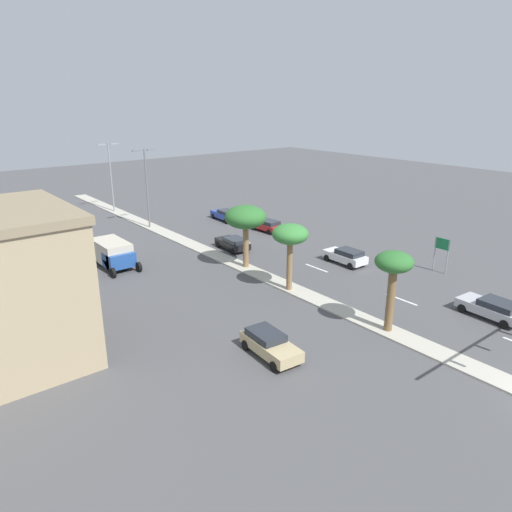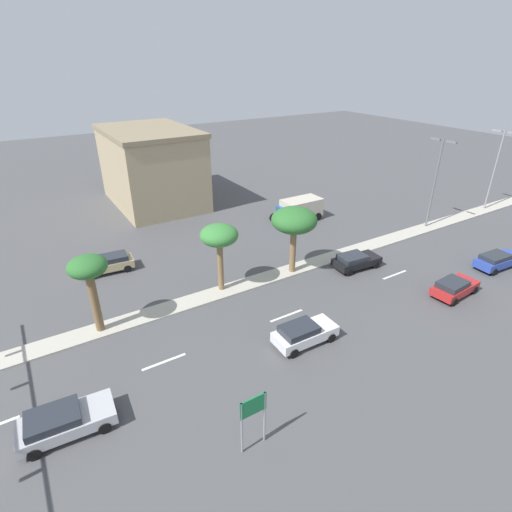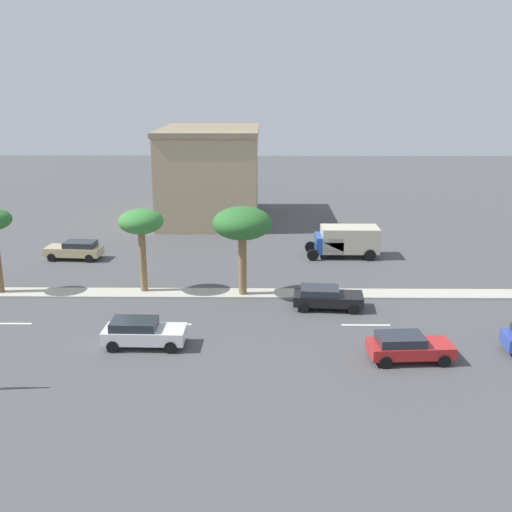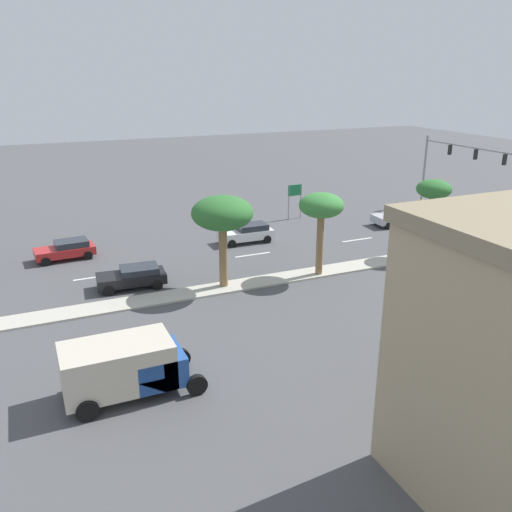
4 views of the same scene
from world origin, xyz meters
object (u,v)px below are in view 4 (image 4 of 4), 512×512
(palm_tree_center, at_px, (321,208))
(sedan_black_trailing, at_px, (133,276))
(directional_road_sign, at_px, (295,194))
(palm_tree_far, at_px, (222,215))
(sedan_silver_left, at_px, (399,216))
(sedan_tan_inboard, at_px, (488,290))
(sedan_white_far, at_px, (247,233))
(traffic_signal_gantry, at_px, (457,166))
(box_truck, at_px, (128,366))
(palm_tree_rear, at_px, (433,194))
(sedan_red_right, at_px, (66,249))

(palm_tree_center, xyz_separation_m, sedan_black_trailing, (2.90, 11.77, -3.92))
(directional_road_sign, bearing_deg, palm_tree_far, 137.63)
(palm_tree_far, bearing_deg, sedan_silver_left, -69.20)
(sedan_tan_inboard, height_order, sedan_white_far, sedan_white_far)
(traffic_signal_gantry, distance_m, box_truck, 38.54)
(sedan_silver_left, relative_size, box_truck, 0.81)
(sedan_silver_left, distance_m, box_truck, 31.97)
(traffic_signal_gantry, relative_size, sedan_white_far, 3.75)
(palm_tree_center, height_order, sedan_silver_left, palm_tree_center)
(palm_tree_rear, bearing_deg, box_truck, 111.17)
(palm_tree_rear, distance_m, sedan_tan_inboard, 9.47)
(palm_tree_center, height_order, sedan_tan_inboard, palm_tree_center)
(directional_road_sign, height_order, sedan_red_right, directional_road_sign)
(sedan_black_trailing, bearing_deg, box_truck, 167.55)
(traffic_signal_gantry, bearing_deg, sedan_silver_left, 97.28)
(sedan_white_far, height_order, sedan_red_right, sedan_white_far)
(sedan_tan_inboard, bearing_deg, sedan_red_right, 50.47)
(palm_tree_rear, bearing_deg, sedan_red_right, 68.11)
(palm_tree_rear, height_order, sedan_tan_inboard, palm_tree_rear)
(directional_road_sign, distance_m, sedan_white_far, 8.52)
(palm_tree_far, distance_m, box_truck, 12.73)
(sedan_tan_inboard, height_order, sedan_black_trailing, sedan_tan_inboard)
(sedan_black_trailing, xyz_separation_m, box_truck, (-11.77, 2.60, 0.60))
(directional_road_sign, bearing_deg, palm_tree_center, 158.74)
(palm_tree_rear, distance_m, sedan_red_right, 26.76)
(directional_road_sign, relative_size, sedan_tan_inboard, 0.71)
(directional_road_sign, xyz_separation_m, sedan_red_right, (-3.33, 20.37, -1.54))
(traffic_signal_gantry, xyz_separation_m, sedan_red_right, (1.41, 34.79, -3.91))
(sedan_black_trailing, bearing_deg, palm_tree_rear, -96.81)
(directional_road_sign, distance_m, palm_tree_far, 17.74)
(palm_tree_center, bearing_deg, sedan_red_right, 55.84)
(sedan_silver_left, xyz_separation_m, sedan_red_right, (2.29, 27.91, -0.03))
(palm_tree_far, xyz_separation_m, sedan_silver_left, (7.36, -19.38, -3.99))
(palm_tree_rear, distance_m, palm_tree_far, 16.03)
(traffic_signal_gantry, height_order, sedan_black_trailing, traffic_signal_gantry)
(directional_road_sign, bearing_deg, sedan_tan_inboard, -175.75)
(palm_tree_center, distance_m, sedan_red_right, 18.65)
(sedan_tan_inboard, relative_size, sedan_white_far, 1.03)
(palm_tree_rear, relative_size, sedan_red_right, 1.31)
(directional_road_sign, distance_m, sedan_red_right, 20.70)
(sedan_tan_inboard, xyz_separation_m, sedan_silver_left, (15.83, -5.95, -0.02))
(palm_tree_rear, bearing_deg, traffic_signal_gantry, -50.40)
(palm_tree_rear, xyz_separation_m, sedan_tan_inboard, (-8.25, 2.60, -3.85))
(box_truck, bearing_deg, directional_road_sign, -41.21)
(sedan_white_far, bearing_deg, palm_tree_center, -169.97)
(palm_tree_far, distance_m, sedan_tan_inboard, 16.37)
(sedan_silver_left, height_order, sedan_black_trailing, sedan_silver_left)
(palm_tree_rear, distance_m, palm_tree_center, 9.48)
(directional_road_sign, xyz_separation_m, palm_tree_rear, (-13.20, -4.19, 2.35))
(sedan_black_trailing, distance_m, sedan_red_right, 8.05)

